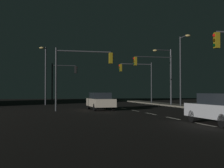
# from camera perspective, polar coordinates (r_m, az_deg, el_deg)

# --- Properties ---
(ground_plane) EXTENTS (112.00, 112.00, 0.00)m
(ground_plane) POSITION_cam_1_polar(r_m,az_deg,el_deg) (20.83, 10.24, -5.91)
(ground_plane) COLOR black
(ground_plane) RESTS_ON ground
(lane_markings_center) EXTENTS (0.14, 50.00, 0.01)m
(lane_markings_center) POSITION_cam_1_polar(r_m,az_deg,el_deg) (24.08, 6.97, -5.29)
(lane_markings_center) COLOR silver
(lane_markings_center) RESTS_ON ground
(lane_edge_line) EXTENTS (0.14, 53.00, 0.01)m
(lane_edge_line) POSITION_cam_1_polar(r_m,az_deg,el_deg) (27.97, 17.51, -4.69)
(lane_edge_line) COLOR silver
(lane_edge_line) RESTS_ON ground
(car) EXTENTS (1.96, 4.46, 1.57)m
(car) POSITION_cam_1_polar(r_m,az_deg,el_deg) (17.04, 18.94, -4.10)
(car) COLOR silver
(car) RESTS_ON ground
(car_oncoming) EXTENTS (1.97, 4.46, 1.57)m
(car_oncoming) POSITION_cam_1_polar(r_m,az_deg,el_deg) (29.12, -2.09, -3.01)
(car_oncoming) COLOR beige
(car_oncoming) RESTS_ON ground
(traffic_light_far_left) EXTENTS (5.11, 0.40, 5.40)m
(traffic_light_far_left) POSITION_cam_1_polar(r_m,az_deg,el_deg) (27.84, -5.36, 3.19)
(traffic_light_far_left) COLOR #2D3033
(traffic_light_far_left) RESTS_ON ground
(traffic_light_far_right) EXTENTS (4.68, 0.41, 5.44)m
(traffic_light_far_right) POSITION_cam_1_polar(r_m,az_deg,el_deg) (42.85, 4.55, 1.79)
(traffic_light_far_right) COLOR #2D3033
(traffic_light_far_right) RESTS_ON sidewalk_right
(traffic_light_overhead_east) EXTENTS (3.26, 0.41, 5.23)m
(traffic_light_overhead_east) POSITION_cam_1_polar(r_m,az_deg,el_deg) (41.23, -8.69, 1.43)
(traffic_light_overhead_east) COLOR #2D3033
(traffic_light_overhead_east) RESTS_ON ground
(traffic_light_mid_left) EXTENTS (4.67, 0.37, 5.70)m
(traffic_light_mid_left) POSITION_cam_1_polar(r_m,az_deg,el_deg) (36.79, 7.71, 2.59)
(traffic_light_mid_left) COLOR #2D3033
(traffic_light_mid_left) RESTS_ON sidewalk_right
(street_lamp_far_end) EXTENTS (2.50, 0.63, 6.62)m
(street_lamp_far_end) POSITION_cam_1_polar(r_m,az_deg,el_deg) (38.97, 9.88, 2.42)
(street_lamp_far_end) COLOR #4C4C51
(street_lamp_far_end) RESTS_ON sidewalk_right
(street_lamp_mid_block) EXTENTS (0.88, 1.56, 7.17)m
(street_lamp_mid_block) POSITION_cam_1_polar(r_m,az_deg,el_deg) (40.37, -11.85, 2.41)
(street_lamp_mid_block) COLOR #38383D
(street_lamp_mid_block) RESTS_ON ground
(street_lamp_across_street) EXTENTS (0.56, 2.44, 7.42)m
(street_lamp_across_street) POSITION_cam_1_polar(r_m,az_deg,el_deg) (34.85, 12.32, 3.58)
(street_lamp_across_street) COLOR #2D3033
(street_lamp_across_street) RESTS_ON sidewalk_right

